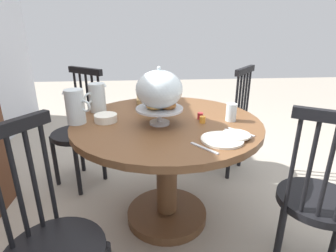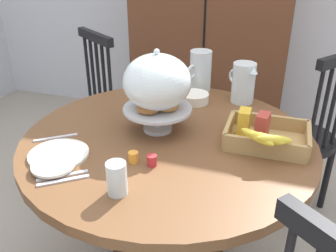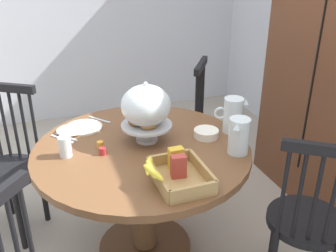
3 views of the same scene
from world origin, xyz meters
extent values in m
cube|color=brown|center=(-0.26, 1.50, 0.95)|extent=(1.10, 0.56, 1.90)
cube|color=black|center=(-0.26, 1.22, 1.04)|extent=(0.01, 0.01, 1.52)
cylinder|color=brown|center=(-0.13, 0.03, 0.72)|extent=(1.17, 1.17, 0.04)
cylinder|color=brown|center=(-0.13, 0.03, 0.39)|extent=(0.14, 0.14, 0.63)
cylinder|color=black|center=(0.41, 0.73, 0.45)|extent=(0.40, 0.40, 0.04)
cylinder|color=black|center=(0.38, 0.93, 0.23)|extent=(0.04, 0.04, 0.45)
cylinder|color=black|center=(0.21, 0.71, 0.23)|extent=(0.04, 0.04, 0.45)
cylinder|color=black|center=(0.60, 0.76, 0.23)|extent=(0.04, 0.04, 0.45)
cylinder|color=black|center=(0.43, 0.54, 0.23)|extent=(0.04, 0.04, 0.45)
cylinder|color=black|center=(0.53, 0.64, 0.69)|extent=(0.02, 0.02, 0.48)
cylinder|color=black|center=(0.49, 0.58, 0.69)|extent=(0.02, 0.02, 0.48)
cylinder|color=black|center=(0.45, 0.53, 0.69)|extent=(0.02, 0.02, 0.48)
cylinder|color=black|center=(-0.86, 0.53, 0.45)|extent=(0.40, 0.40, 0.04)
cylinder|color=black|center=(-1.05, 0.49, 0.23)|extent=(0.04, 0.04, 0.45)
cylinder|color=black|center=(-0.82, 0.33, 0.23)|extent=(0.04, 0.04, 0.45)
cylinder|color=black|center=(-0.89, 0.72, 0.23)|extent=(0.04, 0.04, 0.45)
cylinder|color=black|center=(-0.66, 0.56, 0.23)|extent=(0.04, 0.04, 0.45)
cylinder|color=black|center=(-0.88, 0.74, 0.69)|extent=(0.02, 0.02, 0.48)
cylinder|color=black|center=(-0.83, 0.70, 0.69)|extent=(0.02, 0.02, 0.48)
cylinder|color=black|center=(-0.77, 0.66, 0.69)|extent=(0.02, 0.02, 0.48)
cylinder|color=black|center=(-0.71, 0.62, 0.69)|extent=(0.02, 0.02, 0.48)
cylinder|color=black|center=(-0.65, 0.58, 0.69)|extent=(0.02, 0.02, 0.48)
cube|color=black|center=(-0.77, 0.66, 0.95)|extent=(0.32, 0.23, 0.05)
cylinder|color=silver|center=(-0.19, 0.07, 0.75)|extent=(0.12, 0.12, 0.02)
cylinder|color=silver|center=(-0.19, 0.07, 0.79)|extent=(0.03, 0.03, 0.09)
cylinder|color=silver|center=(-0.19, 0.07, 0.84)|extent=(0.28, 0.28, 0.01)
torus|color=#B27033|center=(-0.15, 0.07, 0.86)|extent=(0.10, 0.10, 0.03)
torus|color=#D19347|center=(-0.20, 0.10, 0.86)|extent=(0.10, 0.10, 0.03)
torus|color=#935628|center=(-0.21, 0.02, 0.86)|extent=(0.10, 0.10, 0.03)
ellipsoid|color=silver|center=(-0.19, 0.07, 0.95)|extent=(0.27, 0.27, 0.22)
sphere|color=silver|center=(-0.19, 0.07, 1.07)|extent=(0.02, 0.02, 0.02)
cylinder|color=silver|center=(0.10, 0.48, 0.84)|extent=(0.11, 0.11, 0.19)
cylinder|color=orange|center=(0.10, 0.48, 0.81)|extent=(0.10, 0.10, 0.13)
cone|color=silver|center=(0.15, 0.44, 0.92)|extent=(0.05, 0.05, 0.03)
torus|color=silver|center=(0.05, 0.53, 0.85)|extent=(0.06, 0.06, 0.07)
cylinder|color=silver|center=(-0.13, 0.57, 0.84)|extent=(0.11, 0.11, 0.21)
cylinder|color=white|center=(-0.13, 0.57, 0.81)|extent=(0.10, 0.10, 0.14)
cone|color=silver|center=(-0.10, 0.63, 0.93)|extent=(0.05, 0.05, 0.03)
torus|color=silver|center=(-0.16, 0.51, 0.85)|extent=(0.04, 0.07, 0.07)
cube|color=tan|center=(0.25, 0.10, 0.75)|extent=(0.30, 0.22, 0.01)
cube|color=tan|center=(0.25, -0.01, 0.78)|extent=(0.30, 0.02, 0.07)
cube|color=tan|center=(0.25, 0.21, 0.78)|extent=(0.30, 0.02, 0.07)
cube|color=tan|center=(0.10, 0.10, 0.78)|extent=(0.02, 0.22, 0.07)
cube|color=tan|center=(0.40, 0.10, 0.78)|extent=(0.02, 0.22, 0.07)
cube|color=gold|center=(0.16, 0.11, 0.81)|extent=(0.04, 0.07, 0.11)
cube|color=#B23D33|center=(0.23, 0.10, 0.81)|extent=(0.05, 0.08, 0.11)
ellipsoid|color=yellow|center=(0.22, -0.04, 0.84)|extent=(0.14, 0.08, 0.05)
ellipsoid|color=yellow|center=(0.25, -0.04, 0.84)|extent=(0.13, 0.03, 0.05)
ellipsoid|color=yellow|center=(0.28, -0.04, 0.84)|extent=(0.14, 0.08, 0.05)
cylinder|color=white|center=(-0.46, -0.23, 0.75)|extent=(0.22, 0.22, 0.01)
cylinder|color=white|center=(-0.43, -0.32, 0.76)|extent=(0.15, 0.15, 0.01)
cylinder|color=white|center=(-0.11, 0.40, 0.76)|extent=(0.14, 0.14, 0.04)
cylinder|color=silver|center=(-0.16, -0.37, 0.80)|extent=(0.06, 0.06, 0.11)
cylinder|color=#B7282D|center=(-0.12, -0.19, 0.76)|extent=(0.04, 0.04, 0.04)
cylinder|color=orange|center=(-0.19, -0.19, 0.76)|extent=(0.04, 0.04, 0.04)
cube|color=silver|center=(-0.38, -0.34, 0.74)|extent=(0.14, 0.11, 0.01)
cube|color=silver|center=(-0.36, -0.37, 0.74)|extent=(0.14, 0.11, 0.01)
cube|color=silver|center=(-0.55, -0.12, 0.74)|extent=(0.14, 0.11, 0.01)
camera|label=1|loc=(-1.71, 0.15, 1.30)|focal=28.86mm
camera|label=2|loc=(0.28, -1.22, 1.46)|focal=39.85mm
camera|label=3|loc=(1.62, -0.46, 1.73)|focal=40.80mm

